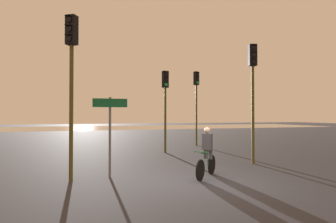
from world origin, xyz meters
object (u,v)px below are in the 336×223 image
Objects in this scene: traffic_light_near_right at (253,81)px; traffic_light_center at (165,96)px; direction_sign_post at (110,125)px; traffic_light_far_right at (196,95)px; traffic_light_near_left at (71,67)px; cyclist at (207,152)px.

traffic_light_near_right reaches higher than traffic_light_center.
traffic_light_near_right is 6.19m from direction_sign_post.
traffic_light_far_right is at bearing -143.63° from traffic_light_center.
traffic_light_near_left reaches higher than traffic_light_far_right.
traffic_light_center is at bearing -42.86° from traffic_light_near_right.
traffic_light_center is 1.70× the size of direction_sign_post.
direction_sign_post is at bearing 29.00° from cyclist.
traffic_light_near_right is at bearing -138.24° from traffic_light_near_left.
direction_sign_post is at bearing 50.53° from traffic_light_center.
traffic_light_far_right is 1.00× the size of traffic_light_near_right.
traffic_light_center is (-2.97, -2.62, -0.34)m from traffic_light_far_right.
traffic_light_near_left reaches higher than direction_sign_post.
traffic_light_near_left reaches higher than traffic_light_center.
traffic_light_near_left is at bearing 43.02° from traffic_light_center.
cyclist is (3.01, -0.92, -0.88)m from direction_sign_post.
traffic_light_near_left is 1.15× the size of traffic_light_center.
traffic_light_near_right is 3.08× the size of cyclist.
traffic_light_near_left reaches higher than cyclist.
direction_sign_post is (-6.33, -7.50, -1.72)m from traffic_light_far_right.
traffic_light_far_right is 9.96m from direction_sign_post.
cyclist is (-3.31, -8.42, -2.60)m from traffic_light_far_right.
direction_sign_post reaches higher than cyclist.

